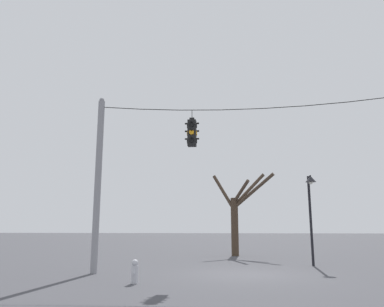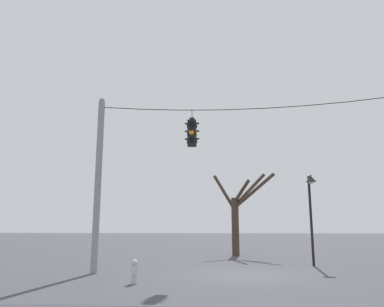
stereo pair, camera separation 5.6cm
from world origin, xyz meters
TOP-DOWN VIEW (x-y plane):
  - ground_plane at (0.00, 0.00)m, footprint 200.00×200.00m
  - utility_pole_left at (-5.87, -0.40)m, footprint 0.27×0.27m
  - span_wire at (-0.00, -0.40)m, footprint 11.73×0.03m
  - traffic_light_near_right_pole at (-2.00, -0.40)m, footprint 0.58×0.58m
  - street_lamp at (3.28, 3.20)m, footprint 0.49×0.85m
  - bare_tree at (-0.10, 9.32)m, footprint 3.97×2.00m
  - fire_hydrant at (-3.59, -2.82)m, footprint 0.22×0.30m

SIDE VIEW (x-z plane):
  - ground_plane at x=0.00m, z-range 0.00..0.00m
  - fire_hydrant at x=-3.59m, z-range 0.01..0.76m
  - bare_tree at x=-0.10m, z-range 0.03..5.29m
  - street_lamp at x=3.28m, z-range 1.11..5.32m
  - utility_pole_left at x=-5.87m, z-range -0.01..7.19m
  - traffic_light_near_right_pole at x=-2.00m, z-range 4.79..6.32m
  - span_wire at x=0.00m, z-range 6.42..6.75m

